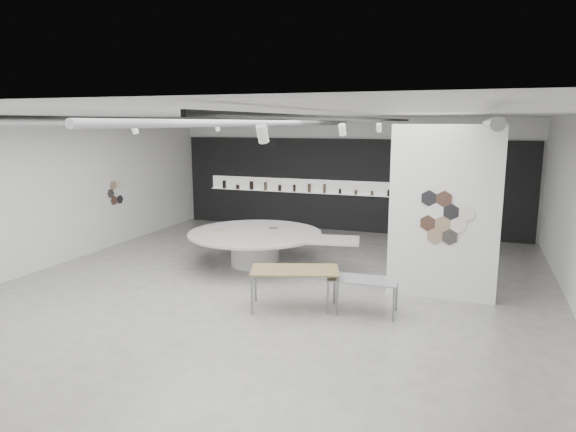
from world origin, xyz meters
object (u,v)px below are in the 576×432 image
(partition_column, at_px, (444,213))
(kitchen_counter, at_px, (435,224))
(sample_table_wood, at_px, (295,272))
(display_island, at_px, (258,244))
(sample_table_stone, at_px, (363,282))

(partition_column, xyz_separation_m, kitchen_counter, (-0.54, 5.51, -1.29))
(partition_column, height_order, sample_table_wood, partition_column)
(display_island, relative_size, sample_table_wood, 2.54)
(display_island, distance_m, sample_table_stone, 4.03)
(sample_table_stone, bearing_deg, sample_table_wood, -170.11)
(display_island, height_order, sample_table_stone, display_island)
(kitchen_counter, bearing_deg, sample_table_wood, -113.73)
(display_island, relative_size, kitchen_counter, 2.59)
(sample_table_wood, relative_size, sample_table_stone, 1.41)
(partition_column, bearing_deg, display_island, 168.81)
(sample_table_wood, bearing_deg, sample_table_stone, 9.89)
(partition_column, distance_m, sample_table_stone, 2.32)
(sample_table_stone, bearing_deg, display_island, 143.62)
(partition_column, xyz_separation_m, display_island, (-4.58, 0.91, -1.23))
(sample_table_wood, bearing_deg, display_island, 126.49)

